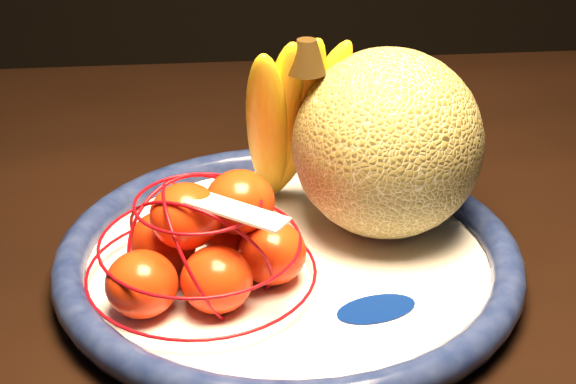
{
  "coord_description": "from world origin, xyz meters",
  "views": [
    {
      "loc": [
        0.22,
        -0.71,
        1.13
      ],
      "look_at": [
        0.24,
        -0.1,
        0.81
      ],
      "focal_mm": 55.0,
      "sensor_mm": 36.0,
      "label": 1
    }
  ],
  "objects_px": {
    "banana_bunch": "(288,114)",
    "mandarin_bag": "(206,245)",
    "cantaloupe": "(387,144)",
    "fruit_bowl": "(288,259)",
    "dining_table": "(23,315)"
  },
  "relations": [
    {
      "from": "banana_bunch",
      "to": "mandarin_bag",
      "type": "distance_m",
      "value": 0.14
    },
    {
      "from": "banana_bunch",
      "to": "cantaloupe",
      "type": "bearing_deg",
      "value": -47.3
    },
    {
      "from": "fruit_bowl",
      "to": "mandarin_bag",
      "type": "xyz_separation_m",
      "value": [
        -0.06,
        -0.03,
        0.03
      ]
    },
    {
      "from": "cantaloupe",
      "to": "banana_bunch",
      "type": "xyz_separation_m",
      "value": [
        -0.08,
        0.03,
        0.01
      ]
    },
    {
      "from": "cantaloupe",
      "to": "mandarin_bag",
      "type": "xyz_separation_m",
      "value": [
        -0.14,
        -0.08,
        -0.04
      ]
    },
    {
      "from": "fruit_bowl",
      "to": "mandarin_bag",
      "type": "relative_size",
      "value": 1.74
    },
    {
      "from": "dining_table",
      "to": "mandarin_bag",
      "type": "bearing_deg",
      "value": -31.27
    },
    {
      "from": "fruit_bowl",
      "to": "banana_bunch",
      "type": "relative_size",
      "value": 2.08
    },
    {
      "from": "banana_bunch",
      "to": "mandarin_bag",
      "type": "bearing_deg",
      "value": -143.99
    },
    {
      "from": "fruit_bowl",
      "to": "cantaloupe",
      "type": "xyz_separation_m",
      "value": [
        0.08,
        0.05,
        0.08
      ]
    },
    {
      "from": "dining_table",
      "to": "cantaloupe",
      "type": "height_order",
      "value": "cantaloupe"
    },
    {
      "from": "dining_table",
      "to": "banana_bunch",
      "type": "height_order",
      "value": "banana_bunch"
    },
    {
      "from": "fruit_bowl",
      "to": "cantaloupe",
      "type": "distance_m",
      "value": 0.12
    },
    {
      "from": "fruit_bowl",
      "to": "banana_bunch",
      "type": "distance_m",
      "value": 0.12
    },
    {
      "from": "banana_bunch",
      "to": "mandarin_bag",
      "type": "relative_size",
      "value": 0.84
    }
  ]
}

